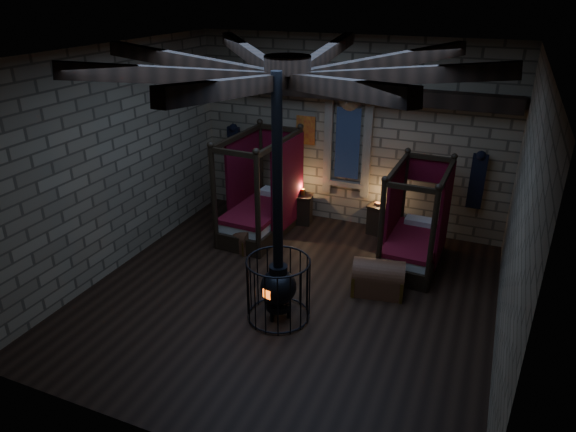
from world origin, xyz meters
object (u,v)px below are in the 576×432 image
at_px(bed_left, 262,210).
at_px(trunk_left, 241,237).
at_px(trunk_right, 378,278).
at_px(stove, 278,284).
at_px(bed_right, 414,240).

xyz_separation_m(bed_left, trunk_left, (-0.11, -0.85, -0.31)).
height_order(trunk_right, stove, stove).
bearing_deg(bed_left, trunk_right, -22.99).
relative_size(bed_right, trunk_right, 2.02).
distance_m(trunk_left, stove, 2.67).
distance_m(bed_left, trunk_left, 0.91).
relative_size(bed_left, stove, 0.55).
bearing_deg(trunk_left, bed_left, 105.91).
height_order(bed_left, trunk_right, bed_left).
height_order(bed_right, trunk_right, bed_right).
xyz_separation_m(bed_left, stove, (1.64, -2.83, 0.09)).
bearing_deg(stove, bed_left, 137.66).
distance_m(bed_right, trunk_right, 1.42).
xyz_separation_m(trunk_left, stove, (1.74, -1.98, 0.40)).
bearing_deg(bed_right, trunk_right, -104.21).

